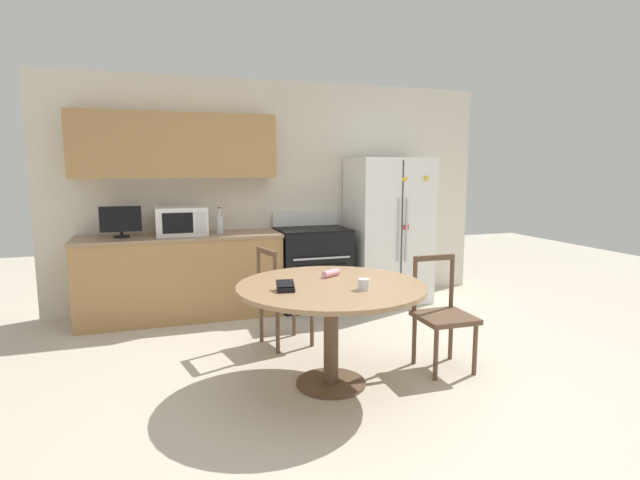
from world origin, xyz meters
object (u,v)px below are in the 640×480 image
Objects in this scene: oven_range at (312,267)px; dining_chair_right at (443,316)px; counter_bottle at (220,223)px; countertop_tv at (121,221)px; refrigerator at (388,230)px; wallet at (285,287)px; candle_glass at (364,285)px; microwave at (182,221)px; dining_chair_far at (283,298)px.

oven_range is 2.11m from dining_chair_right.
oven_range is at bearing -2.38° from counter_bottle.
oven_range is 2.68× the size of countertop_tv.
wallet is at bearing -130.50° from refrigerator.
countertop_tv is (-2.99, 0.06, 0.21)m from refrigerator.
counter_bottle is (-1.99, 0.08, 0.14)m from refrigerator.
candle_glass is at bearing -54.08° from countertop_tv.
refrigerator is 3.30× the size of microwave.
candle_glass is at bearing -119.73° from refrigerator.
candle_glass is at bearing -64.86° from microwave.
refrigerator is 3.00m from countertop_tv.
wallet is (-0.88, -2.17, 0.33)m from oven_range.
microwave is at bearing 179.32° from oven_range.
dining_chair_right reaches higher than wallet.
microwave is 1.30× the size of countertop_tv.
countertop_tv reaches higher than dining_chair_right.
dining_chair_far is at bearing -39.67° from dining_chair_right.
refrigerator is 2.81m from wallet.
countertop_tv is (-0.60, 0.01, 0.02)m from microwave.
dining_chair_right is (1.89, -2.08, -0.61)m from microwave.
counter_bottle is 2.00× the size of wallet.
wallet is at bearing 164.88° from candle_glass.
wallet is at bearing -25.66° from dining_chair_far.
counter_bottle is (0.40, 0.03, -0.04)m from microwave.
dining_chair_far is at bearing -55.07° from microwave.
refrigerator is 6.09× the size of counter_bottle.
counter_bottle is (-1.04, 0.04, 0.54)m from oven_range.
refrigerator reaches higher than wallet.
dining_chair_far is at bearing 103.65° from candle_glass.
countertop_tv reaches higher than dining_chair_far.
oven_range is 3.81× the size of counter_bottle.
dining_chair_right is at bearing -47.76° from microwave.
candle_glass is (0.69, -2.35, -0.21)m from counter_bottle.
countertop_tv is at bearing 179.18° from microwave.
refrigerator is 21.07× the size of candle_glass.
counter_bottle reaches higher than dining_chair_far.
microwave is at bearing -46.90° from dining_chair_right.
microwave is at bearing -157.62° from dining_chair_far.
oven_range is at bearing -0.72° from countertop_tv.
countertop_tv is 3.31m from dining_chair_right.
countertop_tv is at bearing -178.98° from counter_bottle.
candle_glass is at bearing 17.88° from dining_chair_right.
counter_bottle reaches higher than dining_chair_right.
microwave is 2.88m from dining_chair_right.
microwave reaches higher than dining_chair_far.
oven_range reaches higher than candle_glass.
candle_glass is (1.69, -2.34, -0.27)m from countertop_tv.
candle_glass is (-1.30, -2.28, -0.06)m from refrigerator.
microwave reaches higher than dining_chair_right.
dining_chair_right is at bearing 17.01° from candle_glass.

